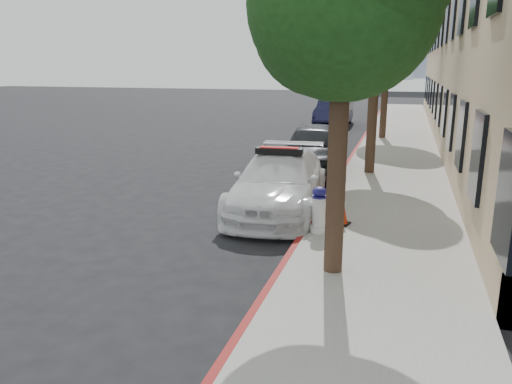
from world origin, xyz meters
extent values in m
plane|color=black|center=(0.00, 0.00, 0.00)|extent=(120.00, 120.00, 0.00)
cube|color=gray|center=(3.60, 10.00, 0.07)|extent=(3.20, 50.00, 0.15)
cube|color=maroon|center=(2.06, 10.00, 0.07)|extent=(0.12, 50.00, 0.15)
cylinder|color=black|center=(2.90, -2.00, 1.80)|extent=(0.30, 0.30, 3.30)
sphere|color=#143511|center=(2.90, -2.00, 4.25)|extent=(2.80, 2.80, 2.80)
sphere|color=#143511|center=(2.55, -1.70, 3.95)|extent=(2.10, 2.10, 2.10)
cylinder|color=black|center=(2.90, 6.00, 1.74)|extent=(0.30, 0.30, 3.19)
sphere|color=#143511|center=(2.90, 6.00, 4.14)|extent=(2.60, 2.60, 2.60)
sphere|color=#143511|center=(3.30, 5.70, 4.54)|extent=(2.08, 2.08, 2.08)
sphere|color=#143511|center=(2.55, 6.30, 3.84)|extent=(1.95, 1.95, 1.95)
cylinder|color=black|center=(2.90, 14.00, 1.86)|extent=(0.30, 0.30, 3.41)
sphere|color=#143511|center=(2.90, 14.00, 4.36)|extent=(3.00, 3.00, 3.00)
sphere|color=#143511|center=(3.30, 13.70, 4.76)|extent=(2.40, 2.40, 2.40)
sphere|color=#143511|center=(2.55, 14.30, 4.06)|extent=(2.25, 2.25, 2.25)
imported|color=white|center=(1.10, 1.56, 0.70)|extent=(2.28, 4.92, 1.39)
cube|color=black|center=(1.10, 1.56, 1.45)|extent=(1.12, 0.36, 0.14)
cube|color=#A50A07|center=(1.10, 1.56, 1.51)|extent=(0.91, 0.28, 0.06)
imported|color=black|center=(1.07, 6.33, 0.79)|extent=(2.25, 4.77, 1.58)
imported|color=black|center=(-0.06, 19.14, 0.81)|extent=(1.77, 4.96, 1.63)
cylinder|color=silver|center=(2.35, -0.15, 0.21)|extent=(0.36, 0.36, 0.11)
cylinder|color=silver|center=(2.35, -0.15, 0.57)|extent=(0.27, 0.27, 0.61)
ellipsoid|color=navy|center=(2.35, -0.15, 0.98)|extent=(0.29, 0.29, 0.20)
cylinder|color=silver|center=(2.35, -0.15, 0.71)|extent=(0.39, 0.20, 0.11)
cylinder|color=silver|center=(2.35, -0.15, 0.71)|extent=(0.16, 0.22, 0.11)
cube|color=black|center=(2.73, 0.47, 0.16)|extent=(0.39, 0.39, 0.03)
cone|color=red|center=(2.73, 0.47, 0.48)|extent=(0.26, 0.26, 0.60)
cylinder|color=white|center=(2.73, 0.47, 0.58)|extent=(0.14, 0.14, 0.09)
camera|label=1|loc=(3.86, -9.62, 3.40)|focal=35.00mm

